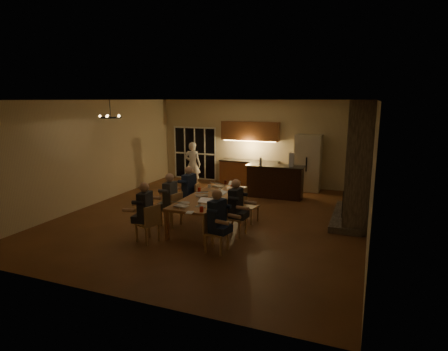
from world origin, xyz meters
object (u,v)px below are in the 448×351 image
person_right_near (217,221)px  plate_left (184,203)px  chair_right_far (249,206)px  mug_mid (220,190)px  person_right_mid (236,207)px  plate_far (234,191)px  dining_table (210,210)px  redcup_mid (199,190)px  mug_front (200,198)px  refrigerator (308,163)px  bar_island (275,181)px  standing_person (193,164)px  chair_left_mid (171,209)px  laptop_d (218,194)px  laptop_f (233,184)px  chair_right_near (217,232)px  can_cola (225,182)px  laptop_a (181,202)px  person_left_far (189,190)px  redcup_near (202,209)px  mug_back (209,186)px  laptop_c (202,191)px  chair_right_mid (236,217)px  laptop_b (203,202)px  person_left_near (145,212)px  bar_bottle (261,161)px  chandelier (111,118)px  can_silver (200,202)px  chair_left_far (190,198)px  redcup_far (232,184)px  plate_near (214,203)px  person_left_mid (170,200)px  chair_left_near (147,223)px  laptop_e (219,183)px  bar_blender (292,160)px

person_right_near → plate_left: bearing=68.0°
chair_right_far → mug_mid: size_ratio=8.90×
person_right_mid → plate_far: 1.35m
dining_table → redcup_mid: bearing=143.6°
mug_front → refrigerator: bearing=70.2°
dining_table → plate_far: plate_far is taller
refrigerator → redcup_mid: bearing=-116.9°
bar_island → mug_front: size_ratio=18.94×
chair_right_far → standing_person: 4.56m
dining_table → bar_island: (0.92, 3.31, 0.17)m
person_right_mid → dining_table: bearing=65.0°
chair_left_mid → mug_front: (0.80, 0.07, 0.36)m
laptop_d → laptop_f: (-0.00, 1.16, 0.00)m
chair_right_near → can_cola: (-0.99, 3.06, 0.37)m
chair_right_far → laptop_a: laptop_a is taller
person_left_far → redcup_near: bearing=42.5°
mug_back → can_cola: 0.65m
chair_right_far → laptop_c: (-1.12, -0.54, 0.42)m
plate_far → mug_mid: bearing=-146.0°
chair_right_mid → laptop_a: laptop_a is taller
dining_table → laptop_b: bearing=-75.4°
person_left_near → refrigerator: bearing=148.6°
person_left_far → laptop_c: 0.94m
dining_table → bar_bottle: bar_bottle is taller
chandelier → laptop_d: 3.44m
redcup_near → mug_back: bearing=109.4°
bar_island → plate_far: size_ratio=8.42×
chandelier → can_cola: 3.69m
can_silver → plate_left: 0.38m
can_cola → standing_person: bearing=133.9°
laptop_f → mug_back: size_ratio=3.20×
chair_left_far → mug_mid: size_ratio=8.90×
laptop_d → redcup_far: size_ratio=2.67×
person_right_mid → plate_near: size_ratio=5.19×
laptop_b → chair_right_near: bearing=-46.2°
person_left_far → laptop_c: size_ratio=4.31×
refrigerator → person_left_mid: refrigerator is taller
person_left_near → redcup_near: (1.28, 0.30, 0.12)m
chair_right_mid → can_silver: 0.95m
chair_left_mid → chair_left_far: bearing=-167.7°
standing_person → chair_left_near: bearing=99.8°
person_right_near → laptop_d: (-0.62, 1.53, 0.17)m
standing_person → redcup_mid: (1.87, -3.40, -0.03)m
laptop_a → laptop_b: size_ratio=1.00×
person_left_far → bar_island: bearing=154.9°
can_silver → person_right_mid: bearing=16.3°
laptop_e → can_silver: 1.89m
laptop_a → can_silver: size_ratio=2.67×
bar_blender → chandelier: bearing=-136.2°
dining_table → laptop_c: (-0.22, -0.01, 0.49)m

